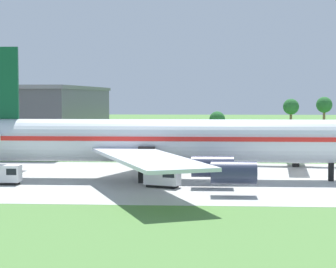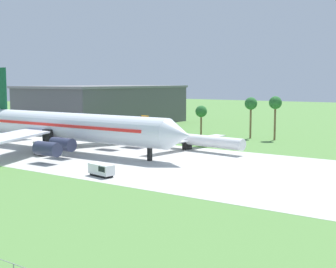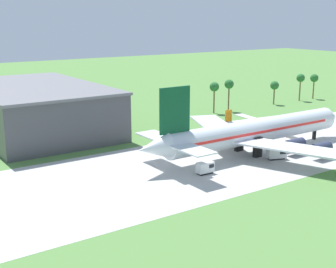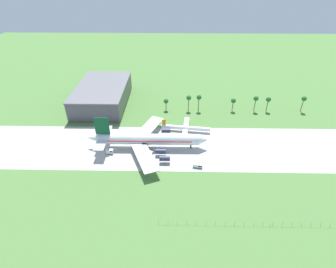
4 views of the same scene
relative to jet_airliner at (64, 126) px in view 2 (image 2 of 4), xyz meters
The scene contains 7 objects.
ground_plane 49.42m from the jet_airliner, ahead, with size 600.00×600.00×0.00m, color #517F3D.
taxiway_strip 49.42m from the jet_airliner, ahead, with size 320.00×44.00×0.02m.
jet_airliner is the anchor object (origin of this frame).
regional_aircraft 29.64m from the jet_airliner, 38.61° to the left, with size 31.69×28.62×7.62m.
baggage_tug 33.80m from the jet_airliner, 31.73° to the right, with size 5.40×2.87×2.19m.
catering_van 8.99m from the jet_airliner, 81.84° to the right, with size 5.28×3.52×2.88m.
terminal_building 69.98m from the jet_airliner, 124.33° to the left, with size 36.72×61.20×14.81m.
Camera 2 is at (34.33, -77.25, 16.41)m, focal length 50.00 mm.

